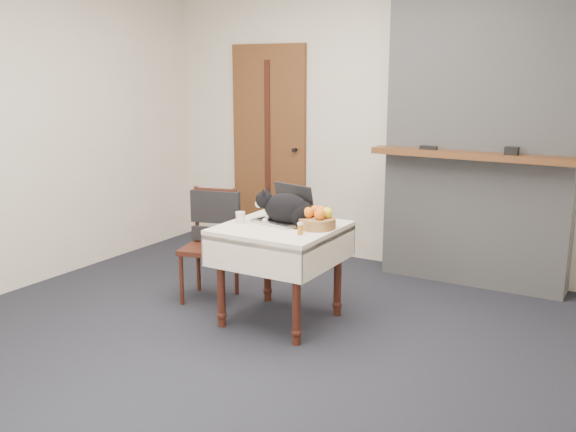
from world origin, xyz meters
name	(u,v)px	position (x,y,z in m)	size (l,w,h in m)	color
ground	(265,335)	(0.00, 0.00, 0.00)	(4.50, 4.50, 0.00)	black
room_shell	(300,68)	(0.00, 0.46, 1.76)	(4.52, 4.01, 2.61)	beige
door	(269,148)	(-1.20, 1.97, 1.00)	(0.82, 0.10, 2.00)	brown
chimney	(481,128)	(0.90, 1.85, 1.30)	(1.62, 0.48, 2.60)	gray
side_table	(281,241)	(-0.04, 0.27, 0.59)	(0.78, 0.78, 0.70)	#3C1510
laptop	(286,213)	(-0.07, 0.39, 0.77)	(0.41, 0.38, 0.26)	#B7B7BC
cat	(288,210)	(-0.01, 0.32, 0.81)	(0.53, 0.24, 0.25)	black
cream_jar	(240,217)	(-0.33, 0.21, 0.74)	(0.07, 0.07, 0.08)	silver
pill_bottle	(300,228)	(0.20, 0.13, 0.74)	(0.04, 0.04, 0.08)	#A25E14
fruit_basket	(317,220)	(0.21, 0.34, 0.76)	(0.26, 0.26, 0.15)	olive
desk_clutter	(314,226)	(0.18, 0.36, 0.70)	(0.14, 0.02, 0.01)	black
chair	(213,228)	(-0.77, 0.45, 0.55)	(0.47, 0.47, 0.86)	#3C1510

